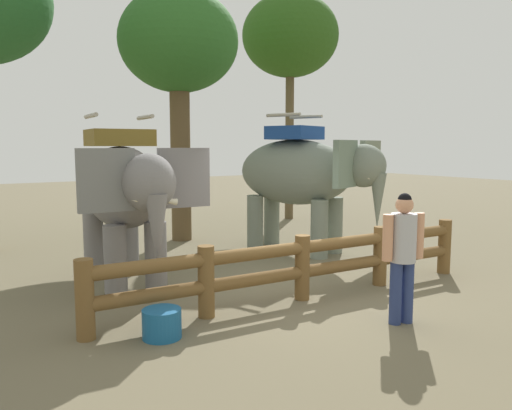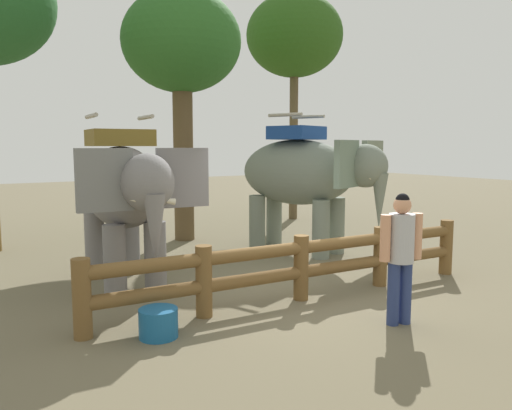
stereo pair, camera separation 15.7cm
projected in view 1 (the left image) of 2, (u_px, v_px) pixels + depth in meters
ground_plane at (294, 296)px, 8.37m from camera, size 60.00×60.00×0.00m
log_fence at (302, 263)px, 8.13m from camera, size 7.02×0.48×1.05m
elephant_near_left at (125, 192)px, 8.67m from camera, size 2.00×3.51×3.01m
elephant_center at (303, 175)px, 11.66m from camera, size 2.74×3.80×3.19m
tourist_woman_in_black at (403, 249)px, 6.98m from camera, size 0.64×0.42×1.83m
tree_far_left at (290, 37)px, 16.55m from camera, size 3.15×3.15×7.39m
tree_back_center at (179, 46)px, 12.80m from camera, size 3.03×3.03×6.39m
feed_bucket at (162, 324)px, 6.53m from camera, size 0.51×0.51×0.38m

